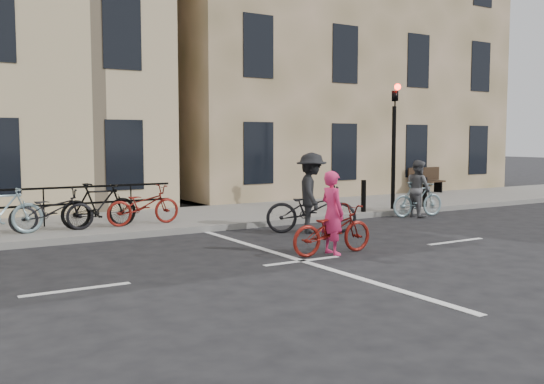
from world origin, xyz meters
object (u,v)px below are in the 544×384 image
bench (426,179)px  cyclist_pink (332,226)px  cyclist_dark (311,201)px  traffic_light (394,130)px  cyclist_grey (418,194)px

bench → cyclist_pink: 12.59m
cyclist_dark → traffic_light: bearing=-38.6°
bench → cyclist_dark: (-8.94, -5.09, 0.07)m
bench → cyclist_pink: (-10.13, -7.48, -0.12)m
cyclist_pink → cyclist_dark: 2.68m
traffic_light → cyclist_dark: traffic_light is taller
bench → cyclist_grey: cyclist_grey is taller
bench → cyclist_grey: (-4.66, -4.25, -0.02)m
traffic_light → cyclist_pink: traffic_light is taller
bench → cyclist_pink: cyclist_pink is taller
cyclist_grey → cyclist_dark: 4.36m
cyclist_pink → cyclist_dark: cyclist_dark is taller
bench → cyclist_dark: bearing=-150.3°
cyclist_pink → cyclist_grey: (5.48, 3.22, 0.10)m
cyclist_pink → bench: bearing=-53.4°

